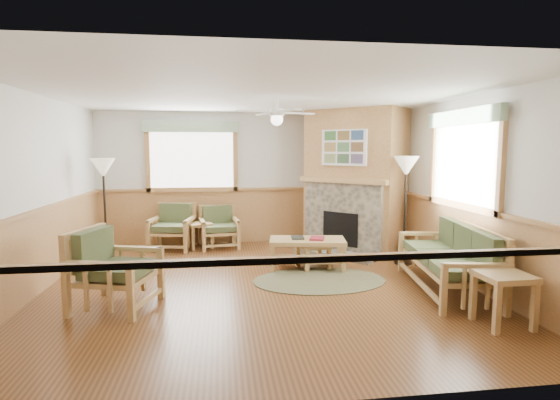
{
  "coord_description": "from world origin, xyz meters",
  "views": [
    {
      "loc": [
        -0.51,
        -6.09,
        1.94
      ],
      "look_at": [
        0.4,
        0.7,
        1.15
      ],
      "focal_mm": 28.0,
      "sensor_mm": 36.0,
      "label": 1
    }
  ],
  "objects": [
    {
      "name": "floor",
      "position": [
        0.0,
        0.0,
        -0.01
      ],
      "size": [
        6.0,
        6.0,
        0.01
      ],
      "primitive_type": "cube",
      "color": "brown",
      "rests_on": "ground"
    },
    {
      "name": "ceiling",
      "position": [
        0.0,
        0.0,
        2.7
      ],
      "size": [
        6.0,
        6.0,
        0.01
      ],
      "primitive_type": "cube",
      "color": "white",
      "rests_on": "floor"
    },
    {
      "name": "wall_back",
      "position": [
        0.0,
        3.0,
        1.35
      ],
      "size": [
        6.0,
        0.02,
        2.7
      ],
      "primitive_type": "cube",
      "color": "silver",
      "rests_on": "floor"
    },
    {
      "name": "wall_front",
      "position": [
        0.0,
        -3.0,
        1.35
      ],
      "size": [
        6.0,
        0.02,
        2.7
      ],
      "primitive_type": "cube",
      "color": "silver",
      "rests_on": "floor"
    },
    {
      "name": "wall_left",
      "position": [
        -3.0,
        0.0,
        1.35
      ],
      "size": [
        0.02,
        6.0,
        2.7
      ],
      "primitive_type": "cube",
      "color": "silver",
      "rests_on": "floor"
    },
    {
      "name": "wall_right",
      "position": [
        3.0,
        0.0,
        1.35
      ],
      "size": [
        0.02,
        6.0,
        2.7
      ],
      "primitive_type": "cube",
      "color": "silver",
      "rests_on": "floor"
    },
    {
      "name": "wainscot",
      "position": [
        0.0,
        0.0,
        0.55
      ],
      "size": [
        6.0,
        6.0,
        1.1
      ],
      "primitive_type": null,
      "color": "#A87844",
      "rests_on": "floor"
    },
    {
      "name": "fireplace",
      "position": [
        2.05,
        2.05,
        1.35
      ],
      "size": [
        3.11,
        3.11,
        2.7
      ],
      "primitive_type": null,
      "rotation": [
        0.0,
        0.0,
        -0.79
      ],
      "color": "#A87844",
      "rests_on": "floor"
    },
    {
      "name": "window_back",
      "position": [
        -1.1,
        2.96,
        2.53
      ],
      "size": [
        1.9,
        0.16,
        1.5
      ],
      "primitive_type": null,
      "color": "white",
      "rests_on": "wall_back"
    },
    {
      "name": "window_right",
      "position": [
        2.96,
        -0.2,
        2.53
      ],
      "size": [
        0.16,
        1.9,
        1.5
      ],
      "primitive_type": null,
      "color": "white",
      "rests_on": "wall_right"
    },
    {
      "name": "ceiling_fan",
      "position": [
        0.3,
        0.3,
        2.66
      ],
      "size": [
        1.59,
        1.59,
        0.36
      ],
      "primitive_type": null,
      "rotation": [
        0.0,
        0.0,
        0.35
      ],
      "color": "white",
      "rests_on": "ceiling"
    },
    {
      "name": "sofa",
      "position": [
        2.55,
        -0.57,
        0.46
      ],
      "size": [
        2.09,
        1.11,
        0.92
      ],
      "primitive_type": null,
      "rotation": [
        0.0,
        0.0,
        -1.72
      ],
      "color": "tan",
      "rests_on": "floor"
    },
    {
      "name": "armchair_back_left",
      "position": [
        -1.49,
        2.55,
        0.44
      ],
      "size": [
        0.91,
        0.91,
        0.88
      ],
      "primitive_type": null,
      "rotation": [
        0.0,
        0.0,
        -0.19
      ],
      "color": "tan",
      "rests_on": "floor"
    },
    {
      "name": "armchair_back_right",
      "position": [
        -0.57,
        2.55,
        0.41
      ],
      "size": [
        0.82,
        0.82,
        0.82
      ],
      "primitive_type": null,
      "rotation": [
        0.0,
        0.0,
        0.13
      ],
      "color": "tan",
      "rests_on": "floor"
    },
    {
      "name": "armchair_left",
      "position": [
        -1.81,
        -0.66,
        0.49
      ],
      "size": [
        1.09,
        1.09,
        0.98
      ],
      "primitive_type": null,
      "rotation": [
        0.0,
        0.0,
        1.28
      ],
      "color": "tan",
      "rests_on": "floor"
    },
    {
      "name": "coffee_table",
      "position": [
        0.87,
        0.8,
        0.24
      ],
      "size": [
        1.3,
        0.79,
        0.49
      ],
      "primitive_type": null,
      "rotation": [
        0.0,
        0.0,
        -0.15
      ],
      "color": "tan",
      "rests_on": "floor"
    },
    {
      "name": "end_table_chairs",
      "position": [
        -0.96,
        2.55,
        0.25
      ],
      "size": [
        0.57,
        0.56,
        0.5
      ],
      "primitive_type": null,
      "rotation": [
        0.0,
        0.0,
        0.34
      ],
      "color": "tan",
      "rests_on": "floor"
    },
    {
      "name": "end_table_sofa",
      "position": [
        2.55,
        -1.81,
        0.3
      ],
      "size": [
        0.54,
        0.52,
        0.59
      ],
      "primitive_type": null,
      "rotation": [
        0.0,
        0.0,
        0.03
      ],
      "color": "tan",
      "rests_on": "floor"
    },
    {
      "name": "footstool",
      "position": [
        0.97,
        0.8,
        0.2
      ],
      "size": [
        0.55,
        0.55,
        0.41
      ],
      "primitive_type": null,
      "rotation": [
        0.0,
        0.0,
        0.2
      ],
      "color": "tan",
      "rests_on": "floor"
    },
    {
      "name": "braided_rug",
      "position": [
        0.92,
        0.09,
        0.01
      ],
      "size": [
        2.59,
        2.59,
        0.01
      ],
      "primitive_type": "cylinder",
      "rotation": [
        0.0,
        0.0,
        0.39
      ],
      "color": "brown",
      "rests_on": "floor"
    },
    {
      "name": "floor_lamp_left",
      "position": [
        -2.55,
        1.83,
        0.9
      ],
      "size": [
        0.52,
        0.52,
        1.8
      ],
      "primitive_type": null,
      "rotation": [
        0.0,
        0.0,
        -0.3
      ],
      "color": "black",
      "rests_on": "floor"
    },
    {
      "name": "floor_lamp_right",
      "position": [
        2.55,
        0.86,
        0.92
      ],
      "size": [
        0.44,
        0.44,
        1.85
      ],
      "primitive_type": null,
      "rotation": [
        0.0,
        0.0,
        -0.04
      ],
      "color": "black",
      "rests_on": "floor"
    },
    {
      "name": "book_red",
      "position": [
        1.02,
        0.75,
        0.52
      ],
      "size": [
        0.3,
        0.35,
        0.03
      ],
      "primitive_type": "cube",
      "rotation": [
        0.0,
        0.0,
        -0.31
      ],
      "color": "maroon",
      "rests_on": "coffee_table"
    },
    {
      "name": "book_dark",
      "position": [
        0.72,
        0.87,
        0.51
      ],
      "size": [
        0.22,
        0.28,
        0.02
      ],
      "primitive_type": "cube",
      "rotation": [
        0.0,
        0.0,
        -0.08
      ],
      "color": "black",
      "rests_on": "coffee_table"
    }
  ]
}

